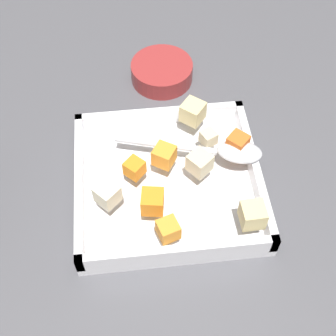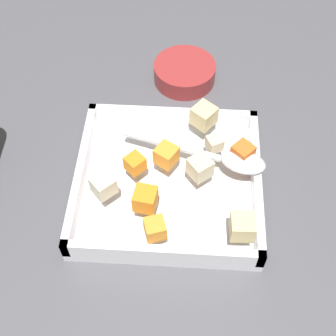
% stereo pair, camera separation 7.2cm
% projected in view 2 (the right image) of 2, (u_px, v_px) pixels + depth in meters
% --- Properties ---
extents(ground_plane, '(4.00, 4.00, 0.00)m').
position_uv_depth(ground_plane, '(160.00, 197.00, 0.75)').
color(ground_plane, '#4C4C51').
extents(baking_dish, '(0.29, 0.27, 0.05)m').
position_uv_depth(baking_dish, '(168.00, 184.00, 0.75)').
color(baking_dish, silver).
rests_on(baking_dish, ground_plane).
extents(carrot_chunk_heap_top, '(0.04, 0.04, 0.03)m').
position_uv_depth(carrot_chunk_heap_top, '(145.00, 199.00, 0.68)').
color(carrot_chunk_heap_top, orange).
rests_on(carrot_chunk_heap_top, baking_dish).
extents(carrot_chunk_far_right, '(0.04, 0.04, 0.03)m').
position_uv_depth(carrot_chunk_far_right, '(243.00, 153.00, 0.73)').
color(carrot_chunk_far_right, orange).
rests_on(carrot_chunk_far_right, baking_dish).
extents(carrot_chunk_far_left, '(0.04, 0.04, 0.03)m').
position_uv_depth(carrot_chunk_far_left, '(135.00, 163.00, 0.72)').
color(carrot_chunk_far_left, orange).
rests_on(carrot_chunk_far_left, baking_dish).
extents(carrot_chunk_corner_sw, '(0.04, 0.04, 0.03)m').
position_uv_depth(carrot_chunk_corner_sw, '(166.00, 155.00, 0.73)').
color(carrot_chunk_corner_sw, orange).
rests_on(carrot_chunk_corner_sw, baking_dish).
extents(carrot_chunk_back_center, '(0.04, 0.04, 0.03)m').
position_uv_depth(carrot_chunk_back_center, '(154.00, 229.00, 0.65)').
color(carrot_chunk_back_center, orange).
rests_on(carrot_chunk_back_center, baking_dish).
extents(potato_chunk_mid_right, '(0.05, 0.05, 0.03)m').
position_uv_depth(potato_chunk_mid_right, '(204.00, 116.00, 0.77)').
color(potato_chunk_mid_right, '#E0CC89').
rests_on(potato_chunk_mid_right, baking_dish).
extents(potato_chunk_near_right, '(0.04, 0.04, 0.03)m').
position_uv_depth(potato_chunk_near_right, '(200.00, 167.00, 0.71)').
color(potato_chunk_near_right, beige).
rests_on(potato_chunk_near_right, baking_dish).
extents(potato_chunk_near_left, '(0.04, 0.04, 0.03)m').
position_uv_depth(potato_chunk_near_left, '(103.00, 185.00, 0.69)').
color(potato_chunk_near_left, beige).
rests_on(potato_chunk_near_left, baking_dish).
extents(potato_chunk_heap_side, '(0.03, 0.03, 0.03)m').
position_uv_depth(potato_chunk_heap_side, '(242.00, 227.00, 0.65)').
color(potato_chunk_heap_side, '#E0CC89').
rests_on(potato_chunk_heap_side, baking_dish).
extents(potato_chunk_corner_ne, '(0.03, 0.03, 0.02)m').
position_uv_depth(potato_chunk_corner_ne, '(214.00, 143.00, 0.75)').
color(potato_chunk_corner_ne, beige).
rests_on(potato_chunk_corner_ne, baking_dish).
extents(serving_spoon, '(0.23, 0.09, 0.02)m').
position_uv_depth(serving_spoon, '(234.00, 160.00, 0.73)').
color(serving_spoon, silver).
rests_on(serving_spoon, baking_dish).
extents(small_prep_bowl, '(0.12, 0.12, 0.04)m').
position_uv_depth(small_prep_bowl, '(185.00, 72.00, 0.90)').
color(small_prep_bowl, maroon).
rests_on(small_prep_bowl, ground_plane).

